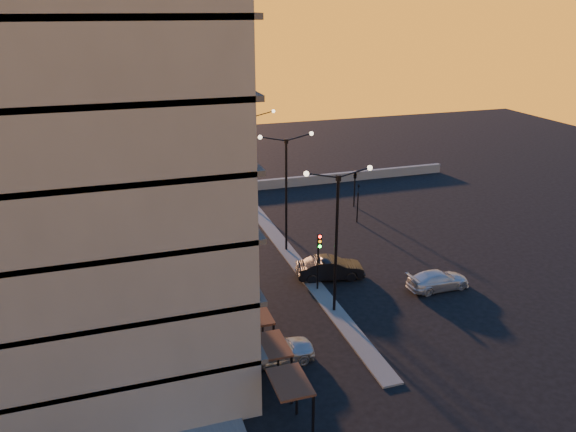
# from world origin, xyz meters

# --- Properties ---
(ground) EXTENTS (120.00, 120.00, 0.00)m
(ground) POSITION_xyz_m (0.00, 0.00, 0.00)
(ground) COLOR black
(ground) RESTS_ON ground
(sidewalk_west) EXTENTS (5.00, 40.00, 0.12)m
(sidewalk_west) POSITION_xyz_m (-10.50, 4.00, 0.06)
(sidewalk_west) COLOR #535350
(sidewalk_west) RESTS_ON ground
(median) EXTENTS (1.20, 36.00, 0.12)m
(median) POSITION_xyz_m (0.00, 10.00, 0.06)
(median) COLOR #535350
(median) RESTS_ON ground
(parapet) EXTENTS (44.00, 0.50, 1.00)m
(parapet) POSITION_xyz_m (2.00, 26.00, 0.50)
(parapet) COLOR slate
(parapet) RESTS_ON ground
(building) EXTENTS (14.35, 17.08, 25.00)m
(building) POSITION_xyz_m (-14.00, 0.03, 11.91)
(building) COLOR slate
(building) RESTS_ON ground
(streetlamp_near) EXTENTS (4.32, 0.32, 9.51)m
(streetlamp_near) POSITION_xyz_m (0.00, 0.00, 5.59)
(streetlamp_near) COLOR black
(streetlamp_near) RESTS_ON ground
(streetlamp_mid) EXTENTS (4.32, 0.32, 9.51)m
(streetlamp_mid) POSITION_xyz_m (0.00, 10.00, 5.59)
(streetlamp_mid) COLOR black
(streetlamp_mid) RESTS_ON ground
(streetlamp_far) EXTENTS (4.32, 0.32, 9.51)m
(streetlamp_far) POSITION_xyz_m (0.00, 20.00, 5.59)
(streetlamp_far) COLOR black
(streetlamp_far) RESTS_ON ground
(traffic_light_main) EXTENTS (0.28, 0.44, 4.25)m
(traffic_light_main) POSITION_xyz_m (0.00, 2.87, 2.89)
(traffic_light_main) COLOR black
(traffic_light_main) RESTS_ON ground
(signal_east_a) EXTENTS (0.13, 0.16, 3.60)m
(signal_east_a) POSITION_xyz_m (8.00, 14.00, 1.93)
(signal_east_a) COLOR black
(signal_east_a) RESTS_ON ground
(signal_east_b) EXTENTS (0.42, 1.99, 3.60)m
(signal_east_b) POSITION_xyz_m (9.50, 18.00, 3.10)
(signal_east_b) COLOR black
(signal_east_b) RESTS_ON ground
(car_hatchback) EXTENTS (4.62, 1.93, 1.56)m
(car_hatchback) POSITION_xyz_m (-5.25, -4.00, 0.78)
(car_hatchback) COLOR #AAAEB1
(car_hatchback) RESTS_ON ground
(car_sedan) EXTENTS (5.00, 2.45, 1.58)m
(car_sedan) POSITION_xyz_m (1.50, 4.42, 0.79)
(car_sedan) COLOR black
(car_sedan) RESTS_ON ground
(car_wagon) EXTENTS (4.50, 1.92, 1.29)m
(car_wagon) POSITION_xyz_m (8.00, 0.66, 0.65)
(car_wagon) COLOR silver
(car_wagon) RESTS_ON ground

